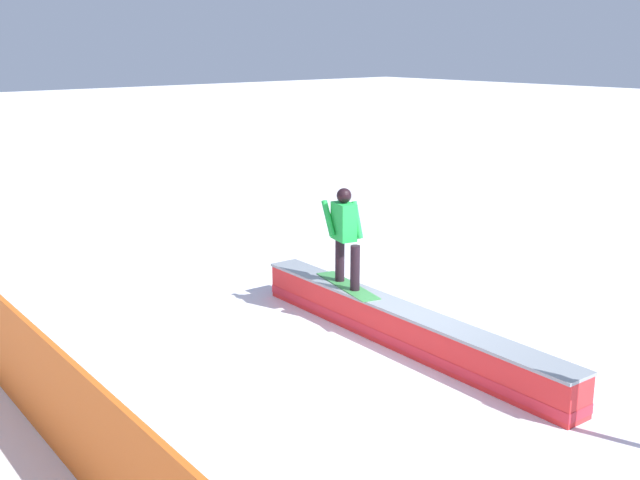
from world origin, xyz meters
name	(u,v)px	position (x,y,z in m)	size (l,w,h in m)	color
ground_plane	(401,345)	(0.00, 0.00, 0.00)	(120.00, 120.00, 0.00)	white
grind_box	(401,328)	(0.00, 0.00, 0.25)	(5.76, 0.81, 0.56)	red
snowboarder	(345,233)	(1.27, -0.09, 1.34)	(1.53, 0.67, 1.46)	#3C8F46
safety_fence	(63,407)	(0.00, 4.77, 0.62)	(10.27, 0.06, 1.23)	orange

